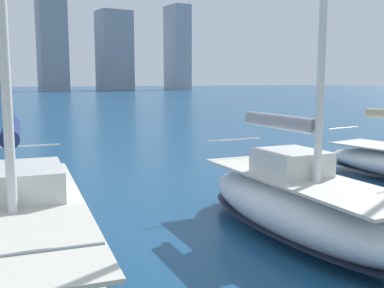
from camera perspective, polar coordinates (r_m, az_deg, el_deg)
name	(u,v)px	position (r m, az deg, el deg)	size (l,w,h in m)	color
sailboat_grey	(300,202)	(10.37, 13.56, -7.12)	(2.94, 6.92, 11.48)	silver
sailboat_navy	(16,235)	(8.70, -21.48, -10.72)	(4.29, 8.78, 10.42)	white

